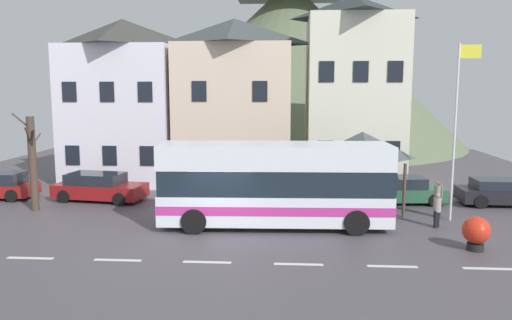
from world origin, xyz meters
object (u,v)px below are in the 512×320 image
object	(u,v)px
pedestrian_00	(438,195)
parked_car_01	(505,192)
hilltop_castle	(289,59)
townhouse_00	(125,101)
flagpole	(457,120)
harbour_buoy	(476,232)
townhouse_02	(352,91)
public_bench	(397,192)
transit_bus	(275,185)
bus_shelter	(362,145)
parked_car_03	(403,190)
bare_tree_01	(33,162)
parked_car_00	(99,187)
pedestrian_01	(437,209)
townhouse_01	(235,102)

from	to	relation	value
pedestrian_00	parked_car_01	bearing A→B (deg)	33.24
hilltop_castle	pedestrian_00	xyz separation A→B (m)	(6.69, -30.09, -7.72)
townhouse_00	flagpole	distance (m)	19.10
hilltop_castle	harbour_buoy	xyz separation A→B (m)	(6.67, -34.77, -8.03)
parked_car_01	townhouse_02	bearing A→B (deg)	140.30
townhouse_02	hilltop_castle	size ratio (longest dim) A/B	0.32
pedestrian_00	public_bench	xyz separation A→B (m)	(-1.11, 3.15, -0.52)
public_bench	parked_car_01	bearing A→B (deg)	-6.10
townhouse_00	transit_bus	world-z (taller)	townhouse_00
bus_shelter	parked_car_03	distance (m)	3.47
transit_bus	bare_tree_01	size ratio (longest dim) A/B	2.09
townhouse_02	bus_shelter	distance (m)	7.38
townhouse_00	parked_car_01	bearing A→B (deg)	-14.56
parked_car_03	parked_car_01	bearing A→B (deg)	-6.41
parked_car_01	harbour_buoy	size ratio (longest dim) A/B	3.75
bus_shelter	parked_car_01	distance (m)	7.61
bus_shelter	public_bench	distance (m)	3.65
parked_car_00	pedestrian_01	bearing A→B (deg)	-6.04
townhouse_00	hilltop_castle	distance (m)	24.56
townhouse_02	parked_car_00	size ratio (longest dim) A/B	2.32
parked_car_00	parked_car_01	distance (m)	20.24
parked_car_00	public_bench	bearing A→B (deg)	11.59
parked_car_00	harbour_buoy	distance (m)	17.68
transit_bus	flagpole	distance (m)	8.21
townhouse_00	hilltop_castle	world-z (taller)	hilltop_castle
hilltop_castle	parked_car_00	size ratio (longest dim) A/B	7.35
pedestrian_00	flagpole	size ratio (longest dim) A/B	0.22
parked_car_01	public_bench	world-z (taller)	parked_car_01
bus_shelter	flagpole	distance (m)	4.37
transit_bus	parked_car_03	xyz separation A→B (m)	(6.24, 4.75, -1.08)
townhouse_00	harbour_buoy	bearing A→B (deg)	-37.26
townhouse_02	public_bench	xyz separation A→B (m)	(1.74, -5.30, -5.06)
pedestrian_00	flagpole	xyz separation A→B (m)	(0.47, -0.52, 3.35)
townhouse_01	harbour_buoy	distance (m)	16.25
townhouse_02	parked_car_00	bearing A→B (deg)	-155.32
bare_tree_01	transit_bus	bearing A→B (deg)	-10.11
parked_car_00	bus_shelter	bearing A→B (deg)	4.98
bus_shelter	pedestrian_01	distance (m)	4.74
parked_car_01	townhouse_00	bearing A→B (deg)	166.28
townhouse_00	harbour_buoy	size ratio (longest dim) A/B	8.08
parked_car_00	bare_tree_01	world-z (taller)	bare_tree_01
townhouse_02	public_bench	size ratio (longest dim) A/B	7.31
hilltop_castle	harbour_buoy	world-z (taller)	hilltop_castle
hilltop_castle	public_bench	xyz separation A→B (m)	(5.57, -26.93, -8.24)
hilltop_castle	flagpole	distance (m)	31.73
townhouse_02	bare_tree_01	distance (m)	18.05
parked_car_03	bare_tree_01	xyz separation A→B (m)	(-17.53, -2.74, 1.62)
townhouse_02	parked_car_03	size ratio (longest dim) A/B	2.78
townhouse_01	parked_car_00	world-z (taller)	townhouse_01
parked_car_03	transit_bus	bearing A→B (deg)	-147.57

